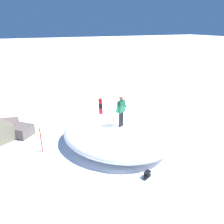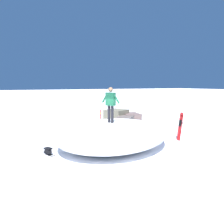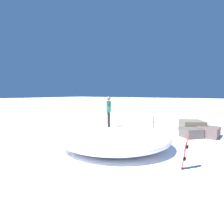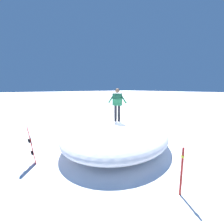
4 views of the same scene
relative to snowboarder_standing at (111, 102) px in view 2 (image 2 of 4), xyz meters
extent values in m
plane|color=white|center=(0.68, 0.08, -2.32)|extent=(240.00, 240.00, 0.00)
ellipsoid|color=white|center=(0.22, -0.26, -1.68)|extent=(7.95, 8.37, 1.29)
cylinder|color=black|center=(0.09, 0.05, -0.60)|extent=(0.14, 0.14, 0.87)
cylinder|color=black|center=(-0.09, -0.05, -0.60)|extent=(0.14, 0.14, 0.87)
cube|color=#195638|center=(0.00, 0.00, 0.15)|extent=(0.53, 0.42, 0.65)
sphere|color=#936B4C|center=(0.00, 0.00, 0.63)|extent=(0.24, 0.24, 0.24)
cylinder|color=#195638|center=(0.29, 0.16, 0.21)|extent=(0.40, 0.27, 0.53)
cylinder|color=#195638|center=(-0.29, -0.16, 0.21)|extent=(0.40, 0.27, 0.53)
cube|color=red|center=(-0.48, -4.20, -1.58)|extent=(0.28, 0.22, 1.48)
cylinder|color=red|center=(-0.49, -4.29, -0.84)|extent=(0.27, 0.07, 0.27)
cube|color=black|center=(-0.48, -4.21, -1.32)|extent=(0.23, 0.07, 0.36)
cube|color=black|center=(-0.49, -4.27, -1.32)|extent=(0.20, 0.10, 0.12)
cube|color=black|center=(-0.48, -4.21, -1.85)|extent=(0.20, 0.10, 0.12)
ellipsoid|color=black|center=(0.21, 3.09, -2.16)|extent=(0.51, 0.44, 0.33)
ellipsoid|color=black|center=(0.38, 3.18, -2.21)|extent=(0.20, 0.24, 0.16)
cube|color=black|center=(0.21, 3.09, -2.02)|extent=(0.43, 0.37, 0.06)
cylinder|color=black|center=(-0.04, 3.04, -2.31)|extent=(0.28, 0.18, 0.04)
cylinder|color=black|center=(0.04, 2.91, -2.31)|extent=(0.28, 0.18, 0.04)
cylinder|color=#A51E19|center=(4.26, -1.31, -1.60)|extent=(0.06, 0.06, 1.45)
cylinder|color=yellow|center=(4.26, -1.31, -1.13)|extent=(0.10, 0.10, 0.06)
cube|color=#6B5651|center=(6.11, -4.93, -1.96)|extent=(1.86, 1.63, 0.74)
cube|color=#60544F|center=(5.17, -3.87, -1.98)|extent=(1.71, 1.72, 0.68)
cube|color=#6E6853|center=(6.57, -3.77, -1.80)|extent=(2.14, 2.18, 1.06)
camera|label=1|loc=(5.22, 9.88, 4.30)|focal=34.95mm
camera|label=2|loc=(-9.76, 4.80, 0.89)|focal=35.12mm
camera|label=3|loc=(-7.45, -5.01, 0.89)|focal=24.91mm
camera|label=4|loc=(6.05, -5.37, 0.78)|focal=24.12mm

